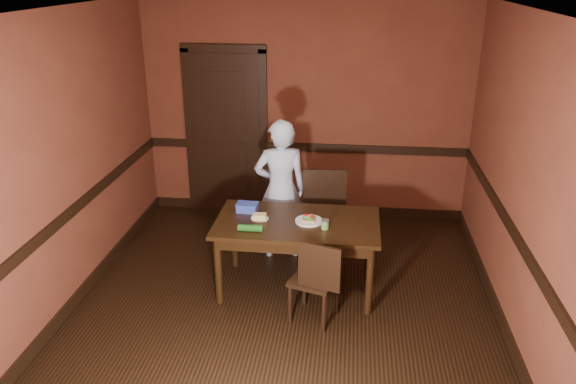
% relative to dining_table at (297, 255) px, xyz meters
% --- Properties ---
extents(floor, '(4.00, 4.50, 0.01)m').
position_rel_dining_table_xyz_m(floor, '(-0.09, -0.38, -0.37)').
color(floor, black).
rests_on(floor, ground).
extents(ceiling, '(4.00, 4.50, 0.01)m').
position_rel_dining_table_xyz_m(ceiling, '(-0.09, -0.38, 2.33)').
color(ceiling, silver).
rests_on(ceiling, ground).
extents(wall_back, '(4.00, 0.02, 2.70)m').
position_rel_dining_table_xyz_m(wall_back, '(-0.09, 1.87, 0.98)').
color(wall_back, '#602C1D').
rests_on(wall_back, ground).
extents(wall_front, '(4.00, 0.02, 2.70)m').
position_rel_dining_table_xyz_m(wall_front, '(-0.09, -2.63, 0.98)').
color(wall_front, '#602C1D').
rests_on(wall_front, ground).
extents(wall_left, '(0.02, 4.50, 2.70)m').
position_rel_dining_table_xyz_m(wall_left, '(-2.09, -0.38, 0.98)').
color(wall_left, '#602C1D').
rests_on(wall_left, ground).
extents(wall_right, '(0.02, 4.50, 2.70)m').
position_rel_dining_table_xyz_m(wall_right, '(1.91, -0.38, 0.98)').
color(wall_right, '#602C1D').
rests_on(wall_right, ground).
extents(dado_back, '(4.00, 0.03, 0.10)m').
position_rel_dining_table_xyz_m(dado_back, '(-0.09, 1.85, 0.53)').
color(dado_back, black).
rests_on(dado_back, ground).
extents(dado_left, '(0.03, 4.50, 0.10)m').
position_rel_dining_table_xyz_m(dado_left, '(-2.07, -0.38, 0.53)').
color(dado_left, black).
rests_on(dado_left, ground).
extents(dado_right, '(0.03, 4.50, 0.10)m').
position_rel_dining_table_xyz_m(dado_right, '(1.90, -0.38, 0.53)').
color(dado_right, black).
rests_on(dado_right, ground).
extents(baseboard_back, '(4.00, 0.03, 0.12)m').
position_rel_dining_table_xyz_m(baseboard_back, '(-0.09, 1.85, -0.31)').
color(baseboard_back, black).
rests_on(baseboard_back, ground).
extents(baseboard_left, '(0.03, 4.50, 0.12)m').
position_rel_dining_table_xyz_m(baseboard_left, '(-2.07, -0.38, -0.31)').
color(baseboard_left, black).
rests_on(baseboard_left, ground).
extents(baseboard_right, '(0.03, 4.50, 0.12)m').
position_rel_dining_table_xyz_m(baseboard_right, '(1.90, -0.38, -0.31)').
color(baseboard_right, black).
rests_on(baseboard_right, ground).
extents(door, '(1.05, 0.07, 2.20)m').
position_rel_dining_table_xyz_m(door, '(-1.09, 1.83, 0.72)').
color(door, black).
rests_on(door, ground).
extents(dining_table, '(1.58, 0.90, 0.74)m').
position_rel_dining_table_xyz_m(dining_table, '(0.00, 0.00, 0.00)').
color(dining_table, black).
rests_on(dining_table, floor).
extents(chair_far, '(0.50, 0.50, 1.00)m').
position_rel_dining_table_xyz_m(chair_far, '(0.21, 0.54, 0.13)').
color(chair_far, black).
rests_on(chair_far, floor).
extents(chair_near, '(0.49, 0.49, 0.83)m').
position_rel_dining_table_xyz_m(chair_near, '(0.20, -0.49, 0.05)').
color(chair_near, black).
rests_on(chair_near, floor).
extents(person, '(0.63, 0.49, 1.55)m').
position_rel_dining_table_xyz_m(person, '(-0.25, 0.70, 0.41)').
color(person, silver).
rests_on(person, floor).
extents(sandwich_plate, '(0.26, 0.26, 0.07)m').
position_rel_dining_table_xyz_m(sandwich_plate, '(0.11, 0.00, 0.39)').
color(sandwich_plate, silver).
rests_on(sandwich_plate, dining_table).
extents(sauce_jar, '(0.08, 0.08, 0.09)m').
position_rel_dining_table_xyz_m(sauce_jar, '(0.27, -0.14, 0.41)').
color(sauce_jar, '#5E9645').
rests_on(sauce_jar, dining_table).
extents(cheese_saucer, '(0.17, 0.17, 0.05)m').
position_rel_dining_table_xyz_m(cheese_saucer, '(-0.37, 0.01, 0.39)').
color(cheese_saucer, silver).
rests_on(cheese_saucer, dining_table).
extents(food_tub, '(0.22, 0.16, 0.09)m').
position_rel_dining_table_xyz_m(food_tub, '(-0.52, 0.17, 0.41)').
color(food_tub, '#3247B3').
rests_on(food_tub, dining_table).
extents(wrapped_veg, '(0.23, 0.07, 0.06)m').
position_rel_dining_table_xyz_m(wrapped_veg, '(-0.41, -0.27, 0.40)').
color(wrapped_veg, '#1A4F16').
rests_on(wrapped_veg, dining_table).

